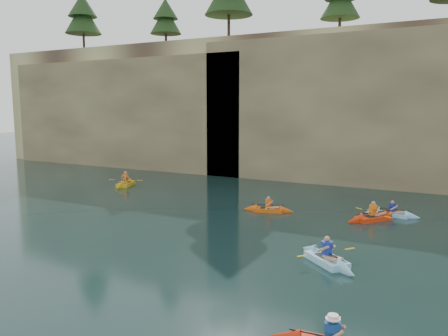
% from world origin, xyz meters
% --- Properties ---
extents(ground, '(160.00, 160.00, 0.00)m').
position_xyz_m(ground, '(0.00, 0.00, 0.00)').
color(ground, black).
rests_on(ground, ground).
extents(cliff, '(70.00, 16.00, 12.00)m').
position_xyz_m(cliff, '(0.00, 30.00, 6.00)').
color(cliff, tan).
rests_on(cliff, ground).
extents(cliff_slab_west, '(26.00, 2.40, 10.56)m').
position_xyz_m(cliff_slab_west, '(-20.00, 22.60, 5.28)').
color(cliff_slab_west, tan).
rests_on(cliff_slab_west, ground).
extents(cliff_slab_center, '(24.00, 2.40, 11.40)m').
position_xyz_m(cliff_slab_center, '(2.00, 22.60, 5.70)').
color(cliff_slab_center, tan).
rests_on(cliff_slab_center, ground).
extents(sea_cave_west, '(4.50, 1.00, 4.00)m').
position_xyz_m(sea_cave_west, '(-18.00, 21.95, 2.00)').
color(sea_cave_west, black).
rests_on(sea_cave_west, ground).
extents(sea_cave_center, '(3.50, 1.00, 3.20)m').
position_xyz_m(sea_cave_center, '(-4.00, 21.95, 1.60)').
color(sea_cave_center, black).
rests_on(sea_cave_center, ground).
extents(kayaker_orange, '(2.91, 2.11, 1.08)m').
position_xyz_m(kayaker_orange, '(-0.58, 11.72, 0.13)').
color(kayaker_orange, '#E5590E').
rests_on(kayaker_orange, ground).
extents(kayaker_ltblue_near, '(3.01, 2.72, 1.30)m').
position_xyz_m(kayaker_ltblue_near, '(4.35, 5.18, 0.16)').
color(kayaker_ltblue_near, '#98E1FE').
rests_on(kayaker_ltblue_near, ground).
extents(kayaker_red_far, '(2.64, 3.17, 1.25)m').
position_xyz_m(kayaker_red_far, '(4.91, 12.43, 0.15)').
color(kayaker_red_far, red).
rests_on(kayaker_red_far, ground).
extents(kayaker_yellow, '(2.50, 3.34, 1.34)m').
position_xyz_m(kayaker_yellow, '(-12.91, 14.35, 0.17)').
color(kayaker_yellow, gold).
rests_on(kayaker_yellow, ground).
extents(kayaker_ltblue_mid, '(2.82, 2.14, 1.07)m').
position_xyz_m(kayaker_ltblue_mid, '(5.69, 13.78, 0.13)').
color(kayaker_ltblue_mid, '#98D8FF').
rests_on(kayaker_ltblue_mid, ground).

